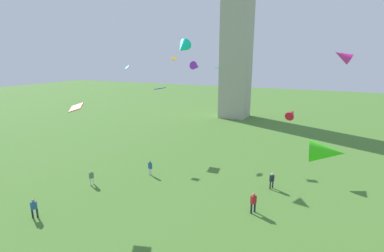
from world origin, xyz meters
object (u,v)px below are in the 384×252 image
kite_flying_1 (76,107)px  person_4 (34,207)px  person_2 (150,167)px  kite_flying_8 (196,66)px  kite_flying_2 (127,67)px  kite_flying_5 (219,68)px  kite_flying_0 (291,114)px  kite_flying_3 (183,48)px  person_0 (272,180)px  kite_flying_4 (160,88)px  kite_flying_7 (174,59)px  person_1 (91,177)px  person_3 (253,202)px  kite_flying_6 (343,56)px  kite_flying_9 (327,152)px

kite_flying_1 → person_4: bearing=-44.4°
person_2 → kite_flying_8: (2.41, 7.11, 10.92)m
kite_flying_2 → kite_flying_5: size_ratio=0.85×
kite_flying_1 → kite_flying_5: bearing=124.9°
kite_flying_0 → kite_flying_3: size_ratio=1.04×
kite_flying_0 → kite_flying_5: bearing=-6.0°
kite_flying_3 → person_0: bearing=32.7°
kite_flying_5 → kite_flying_4: bearing=-172.4°
kite_flying_1 → kite_flying_7: (-0.14, 18.64, 4.19)m
person_2 → kite_flying_8: 13.25m
person_4 → kite_flying_5: bearing=36.3°
person_2 → kite_flying_3: 14.35m
kite_flying_3 → kite_flying_7: size_ratio=1.33×
kite_flying_7 → kite_flying_8: bearing=20.1°
person_1 → kite_flying_8: bearing=-18.4°
person_3 → kite_flying_4: kite_flying_4 is taller
kite_flying_5 → kite_flying_1: bearing=-125.0°
person_2 → kite_flying_4: 12.44m
person_0 → person_4: person_0 is taller
kite_flying_0 → kite_flying_1: kite_flying_1 is taller
kite_flying_1 → kite_flying_6: 25.01m
person_3 → person_4: person_3 is taller
person_1 → kite_flying_0: bearing=-42.6°
kite_flying_1 → kite_flying_5: kite_flying_5 is taller
person_4 → person_1: bearing=56.3°
person_0 → kite_flying_1: kite_flying_1 is taller
kite_flying_1 → kite_flying_7: bearing=145.1°
person_0 → person_3: 5.31m
person_3 → kite_flying_0: 13.01m
kite_flying_0 → kite_flying_5: (-10.10, 3.36, 4.89)m
person_0 → person_1: person_0 is taller
person_1 → kite_flying_0: kite_flying_0 is taller
kite_flying_8 → kite_flying_9: 19.31m
person_1 → kite_flying_1: (1.01, -1.99, 7.66)m
person_3 → kite_flying_9: (5.06, -0.91, 5.44)m
person_2 → kite_flying_7: (-3.25, 11.98, 11.81)m
kite_flying_0 → kite_flying_6: kite_flying_6 is taller
person_2 → kite_flying_8: kite_flying_8 is taller
kite_flying_5 → kite_flying_8: (-1.19, -4.93, 0.34)m
person_4 → kite_flying_3: size_ratio=0.93×
kite_flying_2 → kite_flying_6: 26.13m
kite_flying_8 → kite_flying_9: size_ratio=0.70×
person_4 → kite_flying_1: 8.96m
person_0 → kite_flying_4: kite_flying_4 is taller
person_0 → kite_flying_7: (-16.19, 9.68, 11.80)m
kite_flying_0 → person_3: bearing=95.5°
person_0 → kite_flying_1: (-16.05, -8.96, 7.61)m
person_4 → kite_flying_4: 21.66m
person_4 → kite_flying_6: 30.37m
kite_flying_1 → kite_flying_3: (8.90, 3.49, 5.12)m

